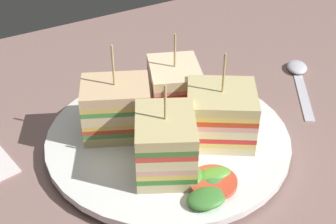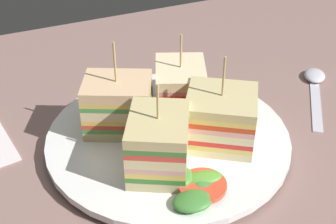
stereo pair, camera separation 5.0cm
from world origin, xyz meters
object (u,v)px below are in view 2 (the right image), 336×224
plate (168,138)px  sandwich_wedge_2 (180,88)px  sandwich_wedge_1 (220,118)px  sandwich_wedge_3 (118,105)px  chip_pile (164,127)px  sandwich_wedge_0 (158,144)px  spoon (315,82)px

plate → sandwich_wedge_2: bearing=51.2°
sandwich_wedge_1 → sandwich_wedge_2: bearing=-47.9°
sandwich_wedge_3 → chip_pile: bearing=-13.0°
sandwich_wedge_0 → sandwich_wedge_2: 11.22cm
plate → sandwich_wedge_2: (3.51, 4.37, 3.29)cm
sandwich_wedge_3 → spoon: sandwich_wedge_3 is taller
sandwich_wedge_1 → sandwich_wedge_2: (-1.15, 7.50, -0.15)cm
chip_pile → spoon: size_ratio=0.50×
sandwich_wedge_1 → spoon: size_ratio=0.79×
sandwich_wedge_1 → sandwich_wedge_3: sandwich_wedge_3 is taller
sandwich_wedge_0 → sandwich_wedge_3: bearing=37.6°
spoon → sandwich_wedge_3: bearing=127.0°
sandwich_wedge_0 → chip_pile: (2.70, 4.86, -2.10)cm
sandwich_wedge_1 → sandwich_wedge_3: size_ratio=0.96×
sandwich_wedge_3 → chip_pile: sandwich_wedge_3 is taller
sandwich_wedge_0 → spoon: sandwich_wedge_0 is taller
plate → sandwich_wedge_1: (4.66, -3.13, 3.44)cm
sandwich_wedge_0 → spoon: (26.54, 8.48, -4.09)cm
plate → spoon: (23.45, 3.79, -0.46)cm
sandwich_wedge_1 → sandwich_wedge_0: bearing=44.7°
sandwich_wedge_0 → sandwich_wedge_3: (-1.37, 8.10, -0.04)cm
sandwich_wedge_0 → sandwich_wedge_3: sandwich_wedge_3 is taller
sandwich_wedge_2 → spoon: (19.94, -0.58, -3.75)cm
sandwich_wedge_1 → plate: bearing=-0.5°
plate → chip_pile: (-0.39, 0.17, 1.52)cm
sandwich_wedge_0 → sandwich_wedge_2: (6.61, 9.06, -0.34)cm
sandwich_wedge_3 → spoon: size_ratio=0.82×
sandwich_wedge_1 → sandwich_wedge_2: size_ratio=1.07×
sandwich_wedge_2 → chip_pile: (-3.91, -4.20, -1.76)cm
plate → sandwich_wedge_0: sandwich_wedge_0 is taller
sandwich_wedge_2 → spoon: bearing=110.8°
plate → sandwich_wedge_0: bearing=-123.4°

